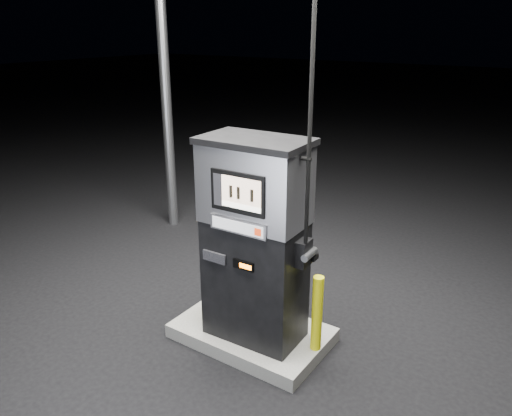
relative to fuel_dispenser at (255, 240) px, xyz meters
The scene contains 5 objects.
ground 1.23m from the fuel_dispenser, 141.55° to the left, with size 80.00×80.00×0.00m, color black.
pump_island 1.15m from the fuel_dispenser, 141.55° to the left, with size 1.60×1.00×0.15m, color slate.
fuel_dispenser is the anchor object (origin of this frame).
bollard_left 0.85m from the fuel_dispenser, behind, with size 0.14×0.14×1.03m, color #F3EF0D.
bollard_right 0.94m from the fuel_dispenser, 10.97° to the left, with size 0.11×0.11×0.80m, color #F3EF0D.
Camera 1 is at (2.60, -3.77, 3.21)m, focal length 35.00 mm.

